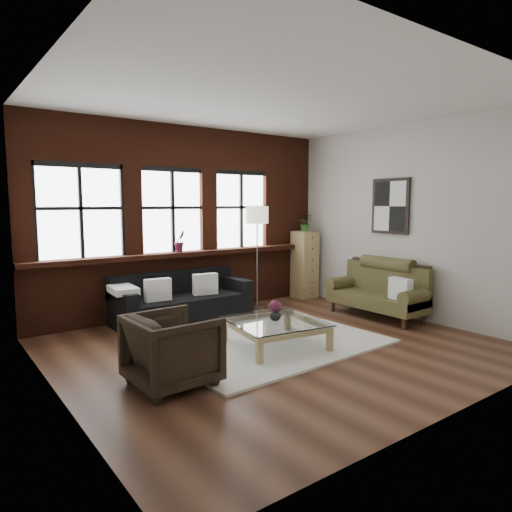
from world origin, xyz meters
TOP-DOWN VIEW (x-y plane):
  - floor at (0.00, 0.00)m, footprint 5.50×5.50m
  - ceiling at (0.00, 0.00)m, footprint 5.50×5.50m
  - wall_back at (0.00, 2.50)m, footprint 5.50×0.00m
  - wall_front at (0.00, -2.50)m, footprint 5.50×0.00m
  - wall_left at (-2.75, 0.00)m, footprint 0.00×5.00m
  - wall_right at (2.75, 0.00)m, footprint 0.00×5.00m
  - brick_backwall at (0.00, 2.44)m, footprint 5.50×0.12m
  - sill_ledge at (0.00, 2.35)m, footprint 5.50×0.30m
  - window_left at (-1.80, 2.45)m, footprint 1.38×0.10m
  - window_mid at (-0.30, 2.45)m, footprint 1.38×0.10m
  - window_right at (1.10, 2.45)m, footprint 1.38×0.10m
  - wall_poster at (2.72, 0.30)m, footprint 0.05×0.74m
  - shag_rug at (-0.03, 0.20)m, footprint 3.01×2.41m
  - dark_sofa at (-0.41, 1.90)m, footprint 2.19×0.88m
  - pillow_a at (-0.88, 1.80)m, footprint 0.41×0.17m
  - pillow_b at (-0.05, 1.80)m, footprint 0.42×0.21m
  - vintage_settee at (2.30, 0.21)m, footprint 0.76×1.72m
  - pillow_settee at (2.22, -0.32)m, footprint 0.18×0.39m
  - armchair at (-1.72, -0.40)m, footprint 0.88×0.85m
  - coffee_table at (-0.07, -0.05)m, footprint 1.29×1.29m
  - vase at (-0.07, -0.05)m, footprint 0.20×0.20m
  - flowers at (-0.07, -0.05)m, footprint 0.16×0.16m
  - drawer_chest at (2.45, 2.13)m, footprint 0.41×0.41m
  - potted_plant_top at (2.45, 2.13)m, footprint 0.32×0.29m
  - floor_lamp at (1.09, 1.91)m, footprint 0.40×0.40m
  - sill_plant at (-0.23, 2.32)m, footprint 0.23×0.21m

SIDE VIEW (x-z plane):
  - floor at x=0.00m, z-range 0.00..0.00m
  - shag_rug at x=-0.03m, z-range 0.00..0.03m
  - coffee_table at x=-0.07m, z-range -0.01..0.37m
  - armchair at x=-1.72m, z-range 0.00..0.77m
  - dark_sofa at x=-0.41m, z-range 0.00..0.79m
  - vase at x=-0.07m, z-range 0.37..0.53m
  - vintage_settee at x=2.30m, z-range 0.00..0.92m
  - flowers at x=-0.07m, z-range 0.48..0.64m
  - pillow_settee at x=2.22m, z-range 0.40..0.74m
  - pillow_a at x=-0.88m, z-range 0.42..0.76m
  - pillow_b at x=-0.05m, z-range 0.42..0.76m
  - drawer_chest at x=2.45m, z-range 0.00..1.35m
  - floor_lamp at x=1.09m, z-range 0.00..2.00m
  - sill_ledge at x=0.00m, z-range 1.00..1.08m
  - sill_plant at x=-0.23m, z-range 1.08..1.45m
  - potted_plant_top at x=2.45m, z-range 1.35..1.67m
  - wall_back at x=0.00m, z-range -1.15..4.35m
  - wall_front at x=0.00m, z-range -1.15..4.35m
  - wall_left at x=-2.75m, z-range -0.90..4.10m
  - wall_right at x=2.75m, z-range -0.90..4.10m
  - brick_backwall at x=0.00m, z-range 0.00..3.20m
  - window_left at x=-1.80m, z-range 1.00..2.50m
  - window_mid at x=-0.30m, z-range 1.00..2.50m
  - window_right at x=1.10m, z-range 1.00..2.50m
  - wall_poster at x=2.72m, z-range 1.38..2.32m
  - ceiling at x=0.00m, z-range 3.20..3.20m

